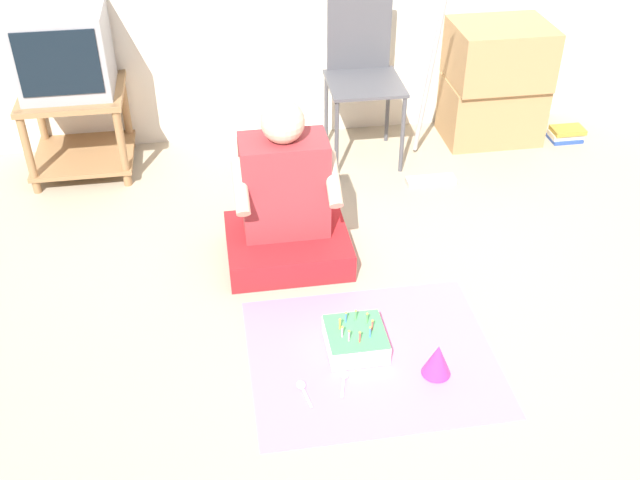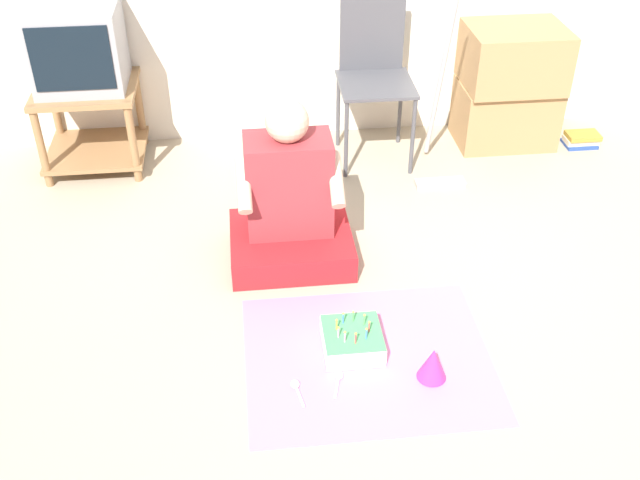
% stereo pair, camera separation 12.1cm
% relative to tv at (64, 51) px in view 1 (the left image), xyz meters
% --- Properties ---
extents(ground_plane, '(16.00, 16.00, 0.00)m').
position_rel_tv_xyz_m(ground_plane, '(1.59, -1.78, -0.71)').
color(ground_plane, tan).
extents(tv_stand, '(0.55, 0.52, 0.49)m').
position_rel_tv_xyz_m(tv_stand, '(-0.00, -0.02, -0.42)').
color(tv_stand, '#997047').
rests_on(tv_stand, ground_plane).
extents(tv, '(0.47, 0.43, 0.44)m').
position_rel_tv_xyz_m(tv, '(0.00, 0.00, 0.00)').
color(tv, '#99999E').
rests_on(tv, tv_stand).
extents(folding_chair, '(0.42, 0.43, 0.94)m').
position_rel_tv_xyz_m(folding_chair, '(1.61, -0.05, -0.16)').
color(folding_chair, '#4C4C51').
rests_on(folding_chair, ground_plane).
extents(cardboard_box_stack, '(0.58, 0.44, 0.71)m').
position_rel_tv_xyz_m(cardboard_box_stack, '(2.44, -0.01, -0.34)').
color(cardboard_box_stack, '#A87F51').
rests_on(cardboard_box_stack, ground_plane).
extents(dust_mop, '(0.28, 0.41, 1.21)m').
position_rel_tv_xyz_m(dust_mop, '(1.93, -0.39, -0.35)').
color(dust_mop, '#B2ADA3').
rests_on(dust_mop, ground_plane).
extents(book_pile, '(0.20, 0.14, 0.08)m').
position_rel_tv_xyz_m(book_pile, '(2.90, -0.12, -0.67)').
color(book_pile, '#284793').
rests_on(book_pile, ground_plane).
extents(person_seated, '(0.58, 0.49, 0.88)m').
position_rel_tv_xyz_m(person_seated, '(1.05, -1.04, -0.42)').
color(person_seated, red).
rests_on(person_seated, ground_plane).
extents(party_cloth, '(1.01, 0.85, 0.01)m').
position_rel_tv_xyz_m(party_cloth, '(1.30, -1.80, -0.70)').
color(party_cloth, pink).
rests_on(party_cloth, ground_plane).
extents(birthday_cake, '(0.24, 0.24, 0.15)m').
position_rel_tv_xyz_m(birthday_cake, '(1.24, -1.75, -0.65)').
color(birthday_cake, white).
rests_on(birthday_cake, party_cloth).
extents(party_hat_blue, '(0.12, 0.12, 0.14)m').
position_rel_tv_xyz_m(party_hat_blue, '(1.54, -1.94, -0.63)').
color(party_hat_blue, '#CC338C').
rests_on(party_hat_blue, party_cloth).
extents(plastic_spoon_near, '(0.05, 0.14, 0.01)m').
position_rel_tv_xyz_m(plastic_spoon_near, '(1.16, -1.91, -0.69)').
color(plastic_spoon_near, white).
rests_on(plastic_spoon_near, party_cloth).
extents(plastic_spoon_far, '(0.05, 0.14, 0.01)m').
position_rel_tv_xyz_m(plastic_spoon_far, '(0.99, -1.94, -0.69)').
color(plastic_spoon_far, white).
rests_on(plastic_spoon_far, party_cloth).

